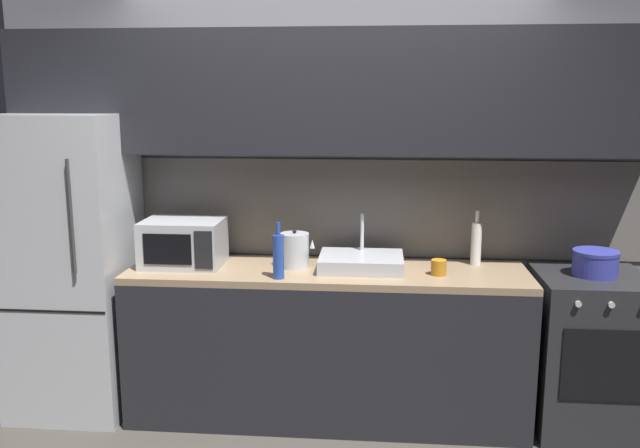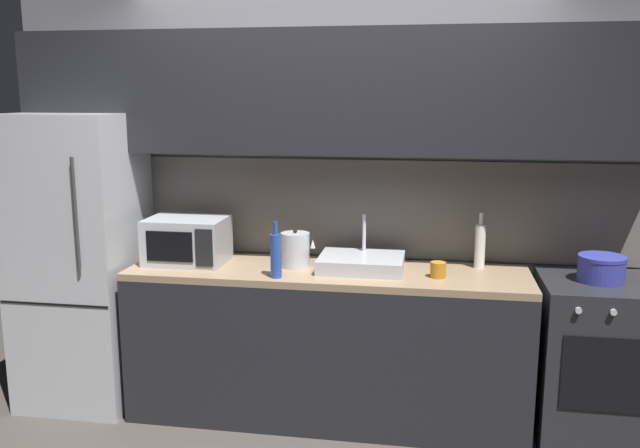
{
  "view_description": "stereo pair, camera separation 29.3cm",
  "coord_description": "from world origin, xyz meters",
  "px_view_note": "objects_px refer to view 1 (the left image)",
  "views": [
    {
      "loc": [
        0.29,
        -2.8,
        1.89
      ],
      "look_at": [
        -0.04,
        0.9,
        1.16
      ],
      "focal_mm": 37.39,
      "sensor_mm": 36.0,
      "label": 1
    },
    {
      "loc": [
        0.58,
        -2.76,
        1.89
      ],
      "look_at": [
        -0.04,
        0.9,
        1.16
      ],
      "focal_mm": 37.39,
      "sensor_mm": 36.0,
      "label": 2
    }
  ],
  "objects_px": {
    "refrigerator": "(72,265)",
    "mug_amber": "(439,267)",
    "microwave": "(183,243)",
    "cooking_pot": "(595,263)",
    "oven_range": "(587,352)",
    "kettle": "(295,250)",
    "wine_bottle_white": "(476,243)",
    "wine_bottle_blue": "(278,256)"
  },
  "relations": [
    {
      "from": "refrigerator",
      "to": "kettle",
      "type": "bearing_deg",
      "value": 1.31
    },
    {
      "from": "oven_range",
      "to": "wine_bottle_blue",
      "type": "distance_m",
      "value": 1.84
    },
    {
      "from": "microwave",
      "to": "wine_bottle_white",
      "type": "bearing_deg",
      "value": 5.55
    },
    {
      "from": "wine_bottle_blue",
      "to": "cooking_pot",
      "type": "height_order",
      "value": "wine_bottle_blue"
    },
    {
      "from": "kettle",
      "to": "wine_bottle_blue",
      "type": "height_order",
      "value": "wine_bottle_blue"
    },
    {
      "from": "refrigerator",
      "to": "wine_bottle_white",
      "type": "xyz_separation_m",
      "value": [
        2.39,
        0.18,
        0.14
      ]
    },
    {
      "from": "refrigerator",
      "to": "mug_amber",
      "type": "distance_m",
      "value": 2.16
    },
    {
      "from": "oven_range",
      "to": "wine_bottle_white",
      "type": "relative_size",
      "value": 2.79
    },
    {
      "from": "refrigerator",
      "to": "wine_bottle_white",
      "type": "distance_m",
      "value": 2.4
    },
    {
      "from": "mug_amber",
      "to": "cooking_pot",
      "type": "xyz_separation_m",
      "value": [
        0.86,
        0.07,
        0.03
      ]
    },
    {
      "from": "refrigerator",
      "to": "wine_bottle_white",
      "type": "relative_size",
      "value": 5.52
    },
    {
      "from": "wine_bottle_blue",
      "to": "microwave",
      "type": "bearing_deg",
      "value": 158.64
    },
    {
      "from": "oven_range",
      "to": "kettle",
      "type": "relative_size",
      "value": 3.99
    },
    {
      "from": "oven_range",
      "to": "microwave",
      "type": "height_order",
      "value": "microwave"
    },
    {
      "from": "microwave",
      "to": "mug_amber",
      "type": "xyz_separation_m",
      "value": [
        1.47,
        -0.09,
        -0.09
      ]
    },
    {
      "from": "wine_bottle_white",
      "to": "refrigerator",
      "type": "bearing_deg",
      "value": -175.58
    },
    {
      "from": "microwave",
      "to": "kettle",
      "type": "bearing_deg",
      "value": 1.05
    },
    {
      "from": "oven_range",
      "to": "wine_bottle_white",
      "type": "bearing_deg",
      "value": 163.37
    },
    {
      "from": "cooking_pot",
      "to": "refrigerator",
      "type": "bearing_deg",
      "value": -180.0
    },
    {
      "from": "microwave",
      "to": "cooking_pot",
      "type": "distance_m",
      "value": 2.34
    },
    {
      "from": "wine_bottle_blue",
      "to": "refrigerator",
      "type": "bearing_deg",
      "value": 170.42
    },
    {
      "from": "mug_amber",
      "to": "cooking_pot",
      "type": "height_order",
      "value": "cooking_pot"
    },
    {
      "from": "microwave",
      "to": "wine_bottle_white",
      "type": "height_order",
      "value": "wine_bottle_white"
    },
    {
      "from": "wine_bottle_white",
      "to": "kettle",
      "type": "bearing_deg",
      "value": -171.69
    },
    {
      "from": "oven_range",
      "to": "mug_amber",
      "type": "distance_m",
      "value": 0.99
    },
    {
      "from": "wine_bottle_white",
      "to": "mug_amber",
      "type": "bearing_deg",
      "value": -133.17
    },
    {
      "from": "cooking_pot",
      "to": "oven_range",
      "type": "bearing_deg",
      "value": -162.05
    },
    {
      "from": "refrigerator",
      "to": "mug_amber",
      "type": "height_order",
      "value": "refrigerator"
    },
    {
      "from": "kettle",
      "to": "mug_amber",
      "type": "xyz_separation_m",
      "value": [
        0.82,
        -0.1,
        -0.06
      ]
    },
    {
      "from": "refrigerator",
      "to": "wine_bottle_blue",
      "type": "distance_m",
      "value": 1.3
    },
    {
      "from": "refrigerator",
      "to": "mug_amber",
      "type": "relative_size",
      "value": 20.49
    },
    {
      "from": "microwave",
      "to": "wine_bottle_white",
      "type": "xyz_separation_m",
      "value": [
        1.71,
        0.17,
        -0.0
      ]
    },
    {
      "from": "oven_range",
      "to": "kettle",
      "type": "height_order",
      "value": "kettle"
    },
    {
      "from": "kettle",
      "to": "mug_amber",
      "type": "height_order",
      "value": "kettle"
    },
    {
      "from": "wine_bottle_blue",
      "to": "mug_amber",
      "type": "relative_size",
      "value": 3.59
    },
    {
      "from": "microwave",
      "to": "cooking_pot",
      "type": "bearing_deg",
      "value": -0.45
    },
    {
      "from": "oven_range",
      "to": "wine_bottle_blue",
      "type": "relative_size",
      "value": 2.88
    },
    {
      "from": "wine_bottle_blue",
      "to": "mug_amber",
      "type": "xyz_separation_m",
      "value": [
        0.88,
        0.15,
        -0.08
      ]
    },
    {
      "from": "wine_bottle_blue",
      "to": "cooking_pot",
      "type": "xyz_separation_m",
      "value": [
        1.74,
        0.22,
        -0.06
      ]
    },
    {
      "from": "kettle",
      "to": "microwave",
      "type": "bearing_deg",
      "value": -178.95
    },
    {
      "from": "refrigerator",
      "to": "wine_bottle_blue",
      "type": "bearing_deg",
      "value": -9.58
    },
    {
      "from": "mug_amber",
      "to": "wine_bottle_white",
      "type": "bearing_deg",
      "value": 46.83
    }
  ]
}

